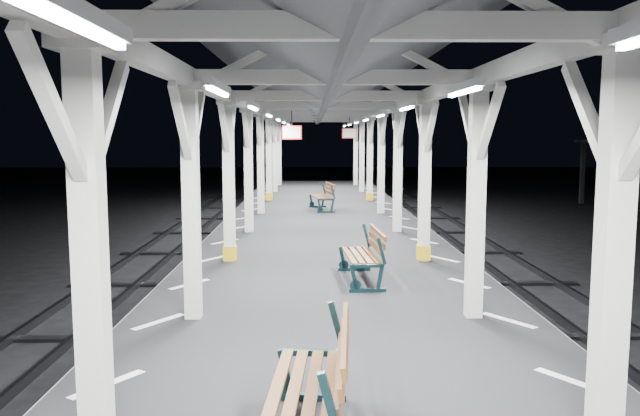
{
  "coord_description": "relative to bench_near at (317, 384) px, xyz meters",
  "views": [
    {
      "loc": [
        -0.32,
        -10.68,
        3.58
      ],
      "look_at": [
        -0.15,
        1.23,
        2.2
      ],
      "focal_mm": 35.0,
      "sensor_mm": 36.0,
      "label": 1
    }
  ],
  "objects": [
    {
      "name": "canopy",
      "position": [
        0.27,
        5.71,
        3.02
      ],
      "size": [
        5.4,
        49.0,
        4.65
      ],
      "color": "beige",
      "rests_on": "platform"
    },
    {
      "name": "bench_mid",
      "position": [
        0.93,
        5.98,
        -0.05
      ],
      "size": [
        0.75,
        1.75,
        0.93
      ],
      "rotation": [
        0.0,
        0.0,
        0.06
      ],
      "color": "black",
      "rests_on": "platform"
    },
    {
      "name": "platform",
      "position": [
        0.27,
        5.73,
        -1.04
      ],
      "size": [
        6.0,
        50.0,
        1.0
      ],
      "primitive_type": "cube",
      "color": "black",
      "rests_on": "ground"
    },
    {
      "name": "bench_near",
      "position": [
        0.0,
        0.0,
        0.0
      ],
      "size": [
        0.82,
        1.91,
        1.01
      ],
      "rotation": [
        0.0,
        0.0,
        -0.07
      ],
      "color": "black",
      "rests_on": "platform"
    },
    {
      "name": "track_right",
      "position": [
        5.27,
        5.73,
        -1.46
      ],
      "size": [
        2.2,
        60.0,
        0.16
      ],
      "color": "#2D2D33",
      "rests_on": "ground"
    },
    {
      "name": "track_left",
      "position": [
        -4.73,
        5.73,
        -1.46
      ],
      "size": [
        2.2,
        60.0,
        0.16
      ],
      "color": "#2D2D33",
      "rests_on": "ground"
    },
    {
      "name": "ground",
      "position": [
        0.27,
        5.73,
        -1.54
      ],
      "size": [
        120.0,
        120.0,
        0.0
      ],
      "primitive_type": "plane",
      "color": "black",
      "rests_on": "ground"
    },
    {
      "name": "bench_far",
      "position": [
        0.41,
        16.68,
        -0.04
      ],
      "size": [
        0.92,
        1.81,
        0.93
      ],
      "rotation": [
        0.0,
        0.0,
        0.17
      ],
      "color": "black",
      "rests_on": "platform"
    },
    {
      "name": "hazard_stripes_left",
      "position": [
        -2.18,
        5.73,
        -0.54
      ],
      "size": [
        1.0,
        48.0,
        0.01
      ],
      "primitive_type": "cube",
      "color": "silver",
      "rests_on": "platform"
    },
    {
      "name": "hazard_stripes_right",
      "position": [
        2.72,
        5.73,
        -0.54
      ],
      "size": [
        1.0,
        48.0,
        0.01
      ],
      "primitive_type": "cube",
      "color": "silver",
      "rests_on": "platform"
    }
  ]
}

